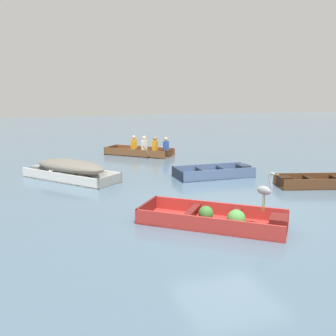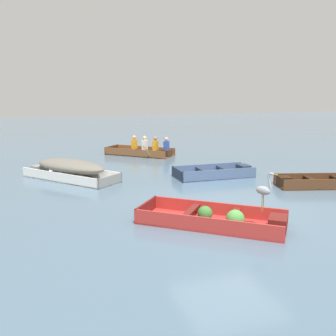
{
  "view_description": "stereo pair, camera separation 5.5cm",
  "coord_description": "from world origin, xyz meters",
  "px_view_note": "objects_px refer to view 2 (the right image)",
  "views": [
    {
      "loc": [
        -4.4,
        -7.87,
        2.83
      ],
      "look_at": [
        -0.3,
        3.8,
        0.35
      ],
      "focal_mm": 40.0,
      "sensor_mm": 36.0,
      "label": 1
    },
    {
      "loc": [
        -4.35,
        -7.89,
        2.83
      ],
      "look_at": [
        -0.3,
        3.8,
        0.35
      ],
      "focal_mm": 40.0,
      "sensor_mm": 36.0,
      "label": 2
    }
  ],
  "objects_px": {
    "rowboat_wooden_brown_with_crew": "(144,151)",
    "skiff_slate_blue_mid_moored": "(217,173)",
    "heron_on_dinghy": "(264,189)",
    "skiff_dark_varnish_far_moored": "(320,183)",
    "dinghy_red_foreground": "(219,219)",
    "skiff_white_near_moored": "(70,168)"
  },
  "relations": [
    {
      "from": "skiff_dark_varnish_far_moored",
      "to": "rowboat_wooden_brown_with_crew",
      "type": "xyz_separation_m",
      "value": [
        -3.55,
        7.46,
        0.11
      ]
    },
    {
      "from": "skiff_slate_blue_mid_moored",
      "to": "rowboat_wooden_brown_with_crew",
      "type": "xyz_separation_m",
      "value": [
        -1.16,
        5.17,
        0.1
      ]
    },
    {
      "from": "skiff_slate_blue_mid_moored",
      "to": "skiff_dark_varnish_far_moored",
      "type": "xyz_separation_m",
      "value": [
        2.39,
        -2.29,
        -0.01
      ]
    },
    {
      "from": "rowboat_wooden_brown_with_crew",
      "to": "skiff_white_near_moored",
      "type": "bearing_deg",
      "value": -133.04
    },
    {
      "from": "skiff_slate_blue_mid_moored",
      "to": "skiff_dark_varnish_far_moored",
      "type": "bearing_deg",
      "value": -43.82
    },
    {
      "from": "skiff_slate_blue_mid_moored",
      "to": "rowboat_wooden_brown_with_crew",
      "type": "height_order",
      "value": "rowboat_wooden_brown_with_crew"
    },
    {
      "from": "rowboat_wooden_brown_with_crew",
      "to": "skiff_slate_blue_mid_moored",
      "type": "bearing_deg",
      "value": -77.38
    },
    {
      "from": "skiff_dark_varnish_far_moored",
      "to": "heron_on_dinghy",
      "type": "relative_size",
      "value": 3.61
    },
    {
      "from": "dinghy_red_foreground",
      "to": "skiff_dark_varnish_far_moored",
      "type": "xyz_separation_m",
      "value": [
        4.52,
        2.09,
        -0.02
      ]
    },
    {
      "from": "dinghy_red_foreground",
      "to": "skiff_white_near_moored",
      "type": "height_order",
      "value": "skiff_white_near_moored"
    },
    {
      "from": "heron_on_dinghy",
      "to": "skiff_dark_varnish_far_moored",
      "type": "bearing_deg",
      "value": 35.27
    },
    {
      "from": "skiff_slate_blue_mid_moored",
      "to": "skiff_white_near_moored",
      "type": "bearing_deg",
      "value": 165.34
    },
    {
      "from": "skiff_slate_blue_mid_moored",
      "to": "skiff_dark_varnish_far_moored",
      "type": "height_order",
      "value": "skiff_slate_blue_mid_moored"
    },
    {
      "from": "dinghy_red_foreground",
      "to": "rowboat_wooden_brown_with_crew",
      "type": "height_order",
      "value": "rowboat_wooden_brown_with_crew"
    },
    {
      "from": "skiff_white_near_moored",
      "to": "skiff_dark_varnish_far_moored",
      "type": "relative_size",
      "value": 1.12
    },
    {
      "from": "dinghy_red_foreground",
      "to": "heron_on_dinghy",
      "type": "xyz_separation_m",
      "value": [
        0.68,
        -0.62,
        0.77
      ]
    },
    {
      "from": "rowboat_wooden_brown_with_crew",
      "to": "heron_on_dinghy",
      "type": "xyz_separation_m",
      "value": [
        -0.29,
        -10.18,
        0.68
      ]
    },
    {
      "from": "skiff_white_near_moored",
      "to": "heron_on_dinghy",
      "type": "bearing_deg",
      "value": -61.78
    },
    {
      "from": "rowboat_wooden_brown_with_crew",
      "to": "heron_on_dinghy",
      "type": "relative_size",
      "value": 3.64
    },
    {
      "from": "skiff_slate_blue_mid_moored",
      "to": "skiff_dark_varnish_far_moored",
      "type": "relative_size",
      "value": 0.89
    },
    {
      "from": "dinghy_red_foreground",
      "to": "skiff_dark_varnish_far_moored",
      "type": "bearing_deg",
      "value": 24.82
    },
    {
      "from": "dinghy_red_foreground",
      "to": "skiff_white_near_moored",
      "type": "bearing_deg",
      "value": 115.39
    }
  ]
}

